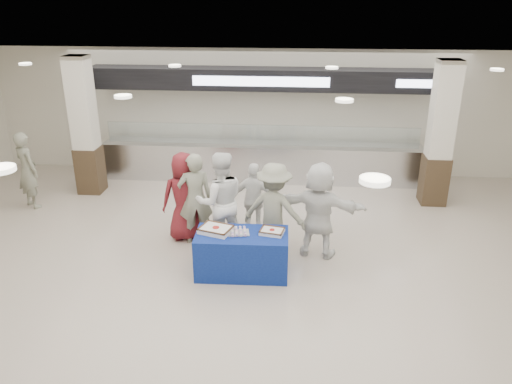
# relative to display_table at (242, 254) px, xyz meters

# --- Properties ---
(ground) EXTENTS (14.00, 14.00, 0.00)m
(ground) POSITION_rel_display_table_xyz_m (-0.03, -0.76, -0.38)
(ground) COLOR #BCB1A0
(ground) RESTS_ON ground
(serving_line) EXTENTS (8.70, 0.85, 2.80)m
(serving_line) POSITION_rel_display_table_xyz_m (-0.02, 4.64, 0.78)
(serving_line) COLOR silver
(serving_line) RESTS_ON ground
(column_left) EXTENTS (0.55, 0.55, 3.20)m
(column_left) POSITION_rel_display_table_xyz_m (-4.03, 3.44, 1.15)
(column_left) COLOR #332517
(column_left) RESTS_ON ground
(column_right) EXTENTS (0.55, 0.55, 3.20)m
(column_right) POSITION_rel_display_table_xyz_m (3.97, 3.44, 1.15)
(column_right) COLOR #332517
(column_right) RESTS_ON ground
(display_table) EXTENTS (1.57, 0.82, 0.75)m
(display_table) POSITION_rel_display_table_xyz_m (0.00, 0.00, 0.00)
(display_table) COLOR navy
(display_table) RESTS_ON ground
(sheet_cake_left) EXTENTS (0.61, 0.53, 0.10)m
(sheet_cake_left) POSITION_rel_display_table_xyz_m (-0.44, 0.03, 0.43)
(sheet_cake_left) COLOR white
(sheet_cake_left) RESTS_ON display_table
(sheet_cake_right) EXTENTS (0.44, 0.37, 0.08)m
(sheet_cake_right) POSITION_rel_display_table_xyz_m (0.50, 0.06, 0.42)
(sheet_cake_right) COLOR white
(sheet_cake_right) RESTS_ON display_table
(cupcake_tray) EXTENTS (0.39, 0.32, 0.06)m
(cupcake_tray) POSITION_rel_display_table_xyz_m (-0.06, 0.02, 0.40)
(cupcake_tray) COLOR #AFAFB4
(cupcake_tray) RESTS_ON display_table
(civilian_maroon) EXTENTS (0.98, 0.80, 1.73)m
(civilian_maroon) POSITION_rel_display_table_xyz_m (-1.24, 1.23, 0.49)
(civilian_maroon) COLOR maroon
(civilian_maroon) RESTS_ON ground
(soldier_a) EXTENTS (0.73, 0.57, 1.78)m
(soldier_a) POSITION_rel_display_table_xyz_m (-1.00, 1.10, 0.51)
(soldier_a) COLOR gray
(soldier_a) RESTS_ON ground
(chef_tall) EXTENTS (1.08, 0.95, 1.88)m
(chef_tall) POSITION_rel_display_table_xyz_m (-0.49, 0.88, 0.57)
(chef_tall) COLOR white
(chef_tall) RESTS_ON ground
(chef_short) EXTENTS (0.90, 0.44, 1.48)m
(chef_short) POSITION_rel_display_table_xyz_m (0.08, 1.50, 0.36)
(chef_short) COLOR white
(chef_short) RESTS_ON ground
(soldier_b) EXTENTS (1.25, 0.89, 1.75)m
(soldier_b) POSITION_rel_display_table_xyz_m (0.50, 0.73, 0.50)
(soldier_b) COLOR gray
(soldier_b) RESTS_ON ground
(civilian_white) EXTENTS (1.72, 0.86, 1.78)m
(civilian_white) POSITION_rel_display_table_xyz_m (1.29, 0.77, 0.51)
(civilian_white) COLOR white
(civilian_white) RESTS_ON ground
(soldier_bg) EXTENTS (0.75, 0.69, 1.72)m
(soldier_bg) POSITION_rel_display_table_xyz_m (-5.01, 2.45, 0.48)
(soldier_bg) COLOR gray
(soldier_bg) RESTS_ON ground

